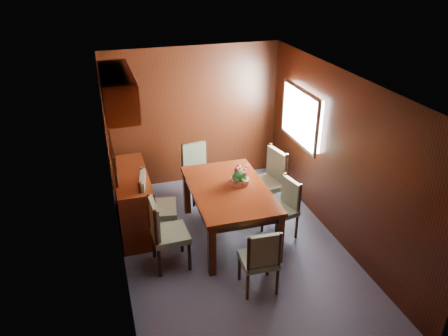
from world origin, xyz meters
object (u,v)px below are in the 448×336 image
object	(u,v)px
flower_centerpiece	(240,175)
chair_left_near	(164,230)
dining_table	(229,195)
chair_right_near	(284,205)
sideboard	(133,201)
chair_head	(261,258)

from	to	relation	value
flower_centerpiece	chair_left_near	bearing A→B (deg)	-157.86
dining_table	chair_right_near	size ratio (longest dim) A/B	1.91
sideboard	chair_left_near	xyz separation A→B (m)	(0.28, -1.02, 0.11)
sideboard	chair_head	size ratio (longest dim) A/B	1.54
sideboard	dining_table	bearing A→B (deg)	-25.70
sideboard	chair_left_near	size ratio (longest dim) A/B	1.40
sideboard	flower_centerpiece	distance (m)	1.64
dining_table	chair_left_near	distance (m)	1.09
chair_head	flower_centerpiece	world-z (taller)	flower_centerpiece
flower_centerpiece	sideboard	bearing A→B (deg)	159.92
chair_right_near	chair_head	xyz separation A→B (m)	(-0.77, -1.03, 0.01)
chair_left_near	flower_centerpiece	bearing A→B (deg)	110.09
chair_head	chair_left_near	bearing A→B (deg)	143.87
chair_left_near	chair_head	xyz separation A→B (m)	(1.01, -0.83, -0.05)
sideboard	flower_centerpiece	size ratio (longest dim) A/B	4.76
dining_table	chair_left_near	world-z (taller)	chair_left_near
chair_right_near	chair_head	world-z (taller)	chair_head
dining_table	chair_right_near	bearing A→B (deg)	-13.34
chair_left_near	chair_right_near	distance (m)	1.79
dining_table	flower_centerpiece	world-z (taller)	flower_centerpiece
sideboard	chair_head	distance (m)	2.26
dining_table	chair_right_near	world-z (taller)	chair_right_near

